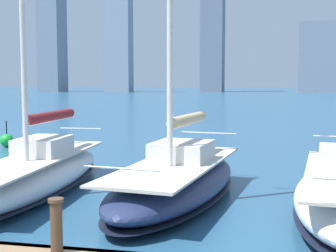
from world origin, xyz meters
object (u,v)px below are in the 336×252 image
Objects in this scene: sailboat_maroon at (37,171)px; mooring_post at (56,224)px; channel_buoy at (7,140)px; sailboat_tan at (177,178)px.

mooring_post is (-3.49, 6.04, 0.38)m from sailboat_maroon.
mooring_post is at bearing 123.30° from channel_buoy.
sailboat_tan is 13.75× the size of mooring_post.
mooring_post is 18.33m from channel_buoy.
sailboat_tan is 8.94× the size of channel_buoy.
sailboat_tan reaches higher than channel_buoy.
sailboat_maroon reaches higher than sailboat_tan.
sailboat_maroon is 11.36m from channel_buoy.
sailboat_tan is at bearing -179.66° from sailboat_maroon.
mooring_post is (0.88, 6.07, 0.40)m from sailboat_tan.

